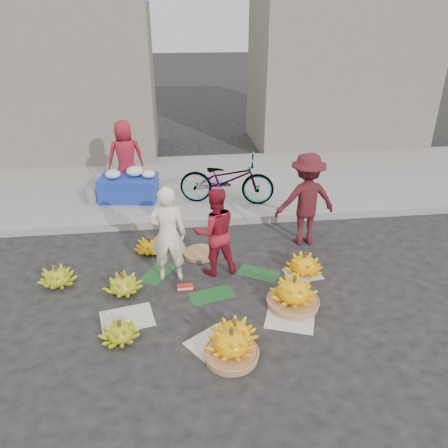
{
  "coord_description": "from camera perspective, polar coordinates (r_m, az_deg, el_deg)",
  "views": [
    {
      "loc": [
        -0.56,
        -5.5,
        3.8
      ],
      "look_at": [
        0.2,
        0.74,
        0.7
      ],
      "focal_mm": 35.0,
      "sensor_mm": 36.0,
      "label": 1
    }
  ],
  "objects": [
    {
      "name": "vendor_cream",
      "position": [
        6.6,
        -7.34,
        -1.36
      ],
      "size": [
        0.58,
        0.4,
        1.53
      ],
      "primitive_type": "imported",
      "rotation": [
        0.0,
        0.0,
        3.08
      ],
      "color": "white",
      "rests_on": "ground"
    },
    {
      "name": "flower_vendor",
      "position": [
        9.86,
        -12.73,
        8.59
      ],
      "size": [
        0.86,
        0.65,
        1.58
      ],
      "primitive_type": "imported",
      "rotation": [
        0.0,
        0.0,
        3.34
      ],
      "color": "#A61928",
      "rests_on": "sidewalk"
    },
    {
      "name": "basket_spare",
      "position": [
        7.51,
        -3.13,
        -3.89
      ],
      "size": [
        0.71,
        0.71,
        0.06
      ],
      "primitive_type": "cylinder",
      "rotation": [
        0.0,
        0.0,
        -0.39
      ],
      "color": "#996940",
      "rests_on": "ground"
    },
    {
      "name": "incense_stack",
      "position": [
        6.63,
        -5.11,
        -8.24
      ],
      "size": [
        0.24,
        0.08,
        0.1
      ],
      "primitive_type": "cube",
      "rotation": [
        0.0,
        0.0,
        0.02
      ],
      "color": "red",
      "rests_on": "ground"
    },
    {
      "name": "bicycle",
      "position": [
        9.07,
        0.35,
        5.85
      ],
      "size": [
        1.1,
        2.06,
        1.03
      ],
      "primitive_type": "imported",
      "rotation": [
        0.0,
        0.0,
        1.35
      ],
      "color": "gray",
      "rests_on": "sidewalk"
    },
    {
      "name": "banana_bunch_6",
      "position": [
        7.16,
        -20.97,
        -6.42
      ],
      "size": [
        0.59,
        0.59,
        0.33
      ],
      "rotation": [
        0.0,
        0.0,
        0.16
      ],
      "color": "olive",
      "rests_on": "ground"
    },
    {
      "name": "grey_bucket",
      "position": [
        9.62,
        -16.91,
        3.61
      ],
      "size": [
        0.28,
        0.28,
        0.32
      ],
      "primitive_type": "cylinder",
      "color": "slate",
      "rests_on": "sidewalk"
    },
    {
      "name": "ground",
      "position": [
        6.71,
        -0.92,
        -8.25
      ],
      "size": [
        80.0,
        80.0,
        0.0
      ],
      "primitive_type": "plane",
      "color": "black",
      "rests_on": "ground"
    },
    {
      "name": "man_striped",
      "position": [
        7.72,
        10.66,
        3.16
      ],
      "size": [
        1.12,
        0.7,
        1.66
      ],
      "primitive_type": "imported",
      "rotation": [
        0.0,
        0.0,
        3.22
      ],
      "color": "maroon",
      "rests_on": "ground"
    },
    {
      "name": "newspaper_scatter",
      "position": [
        6.07,
        -0.09,
        -12.48
      ],
      "size": [
        3.2,
        1.8,
        0.0
      ],
      "primitive_type": null,
      "color": "beige",
      "rests_on": "ground"
    },
    {
      "name": "banana_bunch_0",
      "position": [
        6.68,
        -13.03,
        -7.65
      ],
      "size": [
        0.69,
        0.69,
        0.34
      ],
      "rotation": [
        0.0,
        0.0,
        0.36
      ],
      "color": "olive",
      "rests_on": "ground"
    },
    {
      "name": "banana_bunch_3",
      "position": [
        5.65,
        1.31,
        -13.9
      ],
      "size": [
        0.72,
        0.72,
        0.36
      ],
      "rotation": [
        0.0,
        0.0,
        0.34
      ],
      "color": "#FFB70C",
      "rests_on": "ground"
    },
    {
      "name": "banana_bunch_5",
      "position": [
        7.08,
        10.42,
        -5.15
      ],
      "size": [
        0.73,
        0.73,
        0.37
      ],
      "rotation": [
        0.0,
        0.0,
        -0.31
      ],
      "color": "#FFB70C",
      "rests_on": "ground"
    },
    {
      "name": "banana_bunch_1",
      "position": [
        5.84,
        -13.41,
        -13.53
      ],
      "size": [
        0.6,
        0.6,
        0.3
      ],
      "rotation": [
        0.0,
        0.0,
        0.35
      ],
      "color": "olive",
      "rests_on": "ground"
    },
    {
      "name": "banana_bunch_7",
      "position": [
        7.64,
        -9.68,
        -2.89
      ],
      "size": [
        0.6,
        0.6,
        0.3
      ],
      "rotation": [
        0.0,
        0.0,
        0.41
      ],
      "color": "#FFB70C",
      "rests_on": "ground"
    },
    {
      "name": "banana_leaves",
      "position": [
        6.86,
        -1.93,
        -7.34
      ],
      "size": [
        2.0,
        1.0,
        0.0
      ],
      "primitive_type": null,
      "color": "#16441F",
      "rests_on": "ground"
    },
    {
      "name": "banana_bunch_2",
      "position": [
        5.41,
        0.96,
        -15.54
      ],
      "size": [
        0.72,
        0.72,
        0.45
      ],
      "rotation": [
        0.0,
        0.0,
        0.3
      ],
      "color": "#996940",
      "rests_on": "ground"
    },
    {
      "name": "banana_bunch_4",
      "position": [
        6.29,
        9.08,
        -8.87
      ],
      "size": [
        0.73,
        0.73,
        0.49
      ],
      "rotation": [
        0.0,
        0.0,
        -0.11
      ],
      "color": "#996940",
      "rests_on": "ground"
    },
    {
      "name": "building_right",
      "position": [
        14.2,
        14.92,
        20.2
      ],
      "size": [
        5.0,
        3.0,
        5.0
      ],
      "primitive_type": "cube",
      "color": "gray",
      "rests_on": "sidewalk"
    },
    {
      "name": "curb",
      "position": [
        8.57,
        -2.49,
        0.47
      ],
      "size": [
        40.0,
        0.25,
        0.15
      ],
      "primitive_type": "cube",
      "color": "gray",
      "rests_on": "ground"
    },
    {
      "name": "flower_table",
      "position": [
        9.56,
        -12.29,
        4.85
      ],
      "size": [
        1.28,
        0.9,
        0.69
      ],
      "rotation": [
        0.0,
        0.0,
        -0.14
      ],
      "color": "navy",
      "rests_on": "sidewalk"
    },
    {
      "name": "building_left",
      "position": [
        13.28,
        -22.87,
        16.54
      ],
      "size": [
        6.0,
        3.0,
        4.0
      ],
      "primitive_type": "cube",
      "color": "gray",
      "rests_on": "sidewalk"
    },
    {
      "name": "vendor_red",
      "position": [
        6.73,
        -1.2,
        -1.0
      ],
      "size": [
        0.77,
        0.64,
        1.43
      ],
      "primitive_type": "imported",
      "rotation": [
        0.0,
        0.0,
        3.29
      ],
      "color": "#A61928",
      "rests_on": "ground"
    },
    {
      "name": "sidewalk",
      "position": [
        10.5,
        -3.43,
        5.35
      ],
      "size": [
        40.0,
        4.0,
        0.12
      ],
      "primitive_type": "cube",
      "color": "gray",
      "rests_on": "ground"
    }
  ]
}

